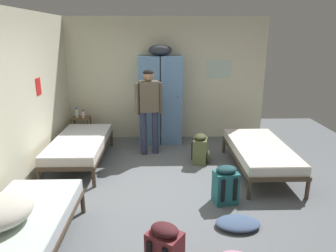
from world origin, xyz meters
TOP-DOWN VIEW (x-y plane):
  - ground_plane at (0.00, 0.00)m, footprint 8.17×8.17m
  - room_backdrop at (-1.16, 1.19)m, footprint 4.36×5.16m
  - locker_bank at (-0.11, 2.27)m, footprint 0.90×0.55m
  - shelf_unit at (-1.82, 2.22)m, footprint 0.38×0.30m
  - bed_right at (1.57, 0.65)m, footprint 0.90×1.90m
  - bed_left_front at (-1.57, -1.48)m, footprint 0.90×1.90m
  - bed_left_rear at (-1.57, 1.07)m, footprint 0.90×1.90m
  - bedding_heap at (-1.69, -1.51)m, footprint 0.62×0.65m
  - person_traveler at (-0.33, 1.55)m, footprint 0.52×0.26m
  - water_bottle at (-1.90, 2.24)m, footprint 0.07×0.07m
  - lotion_bottle at (-1.75, 2.18)m, footprint 0.06×0.06m
  - backpack_olive at (0.61, 1.07)m, footprint 0.38×0.36m
  - backpack_maroon at (-0.07, -1.67)m, footprint 0.41×0.41m
  - backpack_teal at (0.78, -0.33)m, footprint 0.36×0.37m
  - clothes_pile_denim at (0.83, -0.93)m, footprint 0.55×0.37m

SIDE VIEW (x-z plane):
  - ground_plane at x=0.00m, z-range 0.00..0.00m
  - clothes_pile_denim at x=0.83m, z-range 0.00..0.10m
  - backpack_olive at x=0.61m, z-range -0.02..0.53m
  - backpack_maroon at x=-0.07m, z-range -0.02..0.53m
  - backpack_teal at x=0.78m, z-range -0.02..0.53m
  - shelf_unit at x=-1.82m, z-range 0.06..0.63m
  - bed_right at x=1.57m, z-range 0.14..0.63m
  - bed_left_front at x=-1.57m, z-range 0.14..0.63m
  - bed_left_rear at x=-1.57m, z-range 0.14..0.63m
  - bedding_heap at x=-1.69m, z-range 0.49..0.74m
  - lotion_bottle at x=-1.75m, z-range 0.56..0.73m
  - water_bottle at x=-1.90m, z-range 0.56..0.77m
  - locker_bank at x=-0.11m, z-range -0.07..2.00m
  - person_traveler at x=-0.33m, z-range 0.17..1.82m
  - room_backdrop at x=-1.16m, z-range 0.00..2.63m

